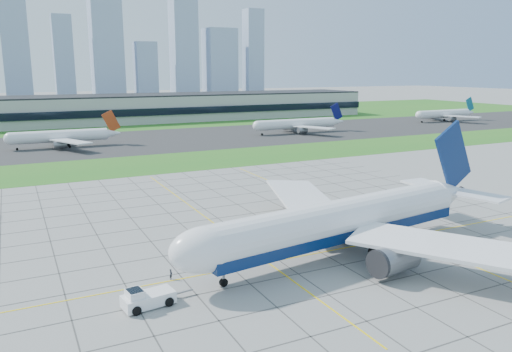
{
  "coord_description": "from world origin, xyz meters",
  "views": [
    {
      "loc": [
        -44.53,
        -67.66,
        29.72
      ],
      "look_at": [
        2.94,
        28.35,
        7.0
      ],
      "focal_mm": 35.0,
      "sensor_mm": 36.0,
      "label": 1
    }
  ],
  "objects_px": {
    "distant_jet_2": "(297,124)",
    "distant_jet_3": "(444,114)",
    "distant_jet_1": "(62,136)",
    "airliner": "(342,221)",
    "crew_far": "(470,246)",
    "crew_near": "(171,274)",
    "pushback_tug": "(146,298)"
  },
  "relations": [
    {
      "from": "pushback_tug",
      "to": "crew_near",
      "type": "height_order",
      "value": "pushback_tug"
    },
    {
      "from": "airliner",
      "to": "crew_near",
      "type": "height_order",
      "value": "airliner"
    },
    {
      "from": "pushback_tug",
      "to": "crew_near",
      "type": "bearing_deg",
      "value": 44.01
    },
    {
      "from": "crew_far",
      "to": "airliner",
      "type": "bearing_deg",
      "value": -170.67
    },
    {
      "from": "crew_near",
      "to": "distant_jet_3",
      "type": "xyz_separation_m",
      "value": [
        213.49,
        150.87,
        3.69
      ]
    },
    {
      "from": "crew_far",
      "to": "distant_jet_2",
      "type": "height_order",
      "value": "distant_jet_2"
    },
    {
      "from": "crew_near",
      "to": "distant_jet_2",
      "type": "relative_size",
      "value": 0.03
    },
    {
      "from": "airliner",
      "to": "distant_jet_2",
      "type": "xyz_separation_m",
      "value": [
        77.43,
        143.25,
        -1.12
      ]
    },
    {
      "from": "distant_jet_1",
      "to": "distant_jet_3",
      "type": "distance_m",
      "value": 214.7
    },
    {
      "from": "distant_jet_3",
      "to": "crew_far",
      "type": "bearing_deg",
      "value": -135.56
    },
    {
      "from": "distant_jet_1",
      "to": "pushback_tug",
      "type": "bearing_deg",
      "value": -91.67
    },
    {
      "from": "airliner",
      "to": "distant_jet_1",
      "type": "xyz_separation_m",
      "value": [
        -29.34,
        144.47,
        -1.12
      ]
    },
    {
      "from": "distant_jet_3",
      "to": "crew_near",
      "type": "bearing_deg",
      "value": -144.75
    },
    {
      "from": "airliner",
      "to": "distant_jet_1",
      "type": "distance_m",
      "value": 147.42
    },
    {
      "from": "airliner",
      "to": "distant_jet_1",
      "type": "height_order",
      "value": "airliner"
    },
    {
      "from": "airliner",
      "to": "crew_far",
      "type": "xyz_separation_m",
      "value": [
        20.27,
        -8.44,
        -4.69
      ]
    },
    {
      "from": "distant_jet_1",
      "to": "distant_jet_3",
      "type": "height_order",
      "value": "same"
    },
    {
      "from": "crew_far",
      "to": "distant_jet_3",
      "type": "relative_size",
      "value": 0.04
    },
    {
      "from": "pushback_tug",
      "to": "distant_jet_2",
      "type": "xyz_separation_m",
      "value": [
        111.11,
        147.71,
        3.3
      ]
    },
    {
      "from": "distant_jet_2",
      "to": "distant_jet_3",
      "type": "bearing_deg",
      "value": 5.33
    },
    {
      "from": "pushback_tug",
      "to": "crew_far",
      "type": "relative_size",
      "value": 5.3
    },
    {
      "from": "pushback_tug",
      "to": "distant_jet_3",
      "type": "height_order",
      "value": "distant_jet_3"
    },
    {
      "from": "distant_jet_2",
      "to": "distant_jet_3",
      "type": "height_order",
      "value": "same"
    },
    {
      "from": "pushback_tug",
      "to": "airliner",
      "type": "bearing_deg",
      "value": -0.43
    },
    {
      "from": "pushback_tug",
      "to": "crew_near",
      "type": "xyz_separation_m",
      "value": [
        5.38,
        6.88,
        -0.4
      ]
    },
    {
      "from": "crew_near",
      "to": "distant_jet_2",
      "type": "bearing_deg",
      "value": -0.86
    },
    {
      "from": "pushback_tug",
      "to": "distant_jet_1",
      "type": "bearing_deg",
      "value": 80.36
    },
    {
      "from": "airliner",
      "to": "distant_jet_3",
      "type": "height_order",
      "value": "airliner"
    },
    {
      "from": "crew_far",
      "to": "distant_jet_2",
      "type": "xyz_separation_m",
      "value": [
        57.16,
        151.69,
        3.57
      ]
    },
    {
      "from": "crew_near",
      "to": "distant_jet_2",
      "type": "xyz_separation_m",
      "value": [
        105.73,
        140.83,
        3.69
      ]
    },
    {
      "from": "distant_jet_1",
      "to": "airliner",
      "type": "bearing_deg",
      "value": -78.52
    },
    {
      "from": "crew_far",
      "to": "crew_near",
      "type": "bearing_deg",
      "value": -160.67
    }
  ]
}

